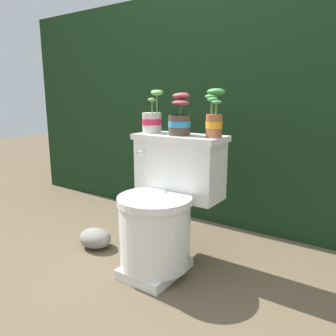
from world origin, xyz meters
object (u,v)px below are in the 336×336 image
Objects in this scene: toilet at (165,206)px; garden_stone at (95,238)px; potted_plant_midleft at (180,119)px; potted_plant_middle at (214,117)px; potted_plant_left at (152,119)px.

toilet is 3.35× the size of garden_stone.
potted_plant_midleft is 0.92× the size of potted_plant_middle.
garden_stone is at bearing -173.40° from toilet.
potted_plant_middle is at bearing 15.90° from garden_stone.
potted_plant_middle is (0.38, -0.00, 0.02)m from potted_plant_left.
potted_plant_midleft is at bearing -176.90° from potted_plant_middle.
potted_plant_middle reaches higher than potted_plant_left.
potted_plant_midleft reaches higher than toilet.
potted_plant_left is 0.80m from garden_stone.
toilet is 0.46m from potted_plant_midleft.
toilet reaches higher than garden_stone.
garden_stone is at bearing -159.33° from potted_plant_midleft.
potted_plant_middle reaches higher than potted_plant_midleft.
potted_plant_midleft is 0.19m from potted_plant_middle.
toilet is 2.95× the size of potted_plant_left.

